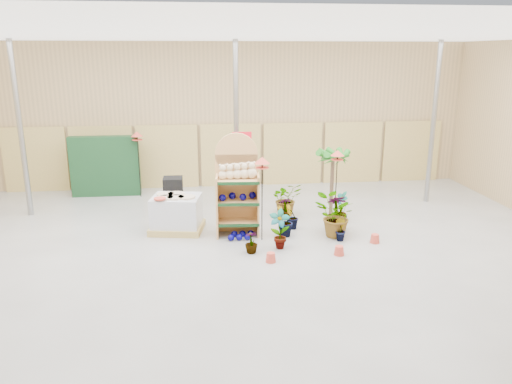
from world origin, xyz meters
TOP-DOWN VIEW (x-y plane):
  - room at (0.00, 0.91)m, footprint 15.20×12.10m
  - display_shelf at (-0.14, 1.53)m, footprint 1.04×0.71m
  - teddy_bears at (-0.11, 1.42)m, footprint 0.89×0.24m
  - gazing_balls_shelf at (-0.14, 1.40)m, footprint 0.88×0.30m
  - gazing_balls_floor at (-0.10, 1.10)m, footprint 0.63×0.39m
  - pallet_stack at (-1.58, 1.81)m, footprint 1.38×1.22m
  - charcoal_planters at (-1.71, 3.14)m, footprint 0.50×0.50m
  - trellis_stock at (-3.80, 5.20)m, footprint 2.00×0.30m
  - offer_sign at (0.10, 2.98)m, footprint 0.50×0.08m
  - bird_table_front at (0.38, 0.97)m, footprint 0.34×0.34m
  - bird_table_right at (2.39, 2.05)m, footprint 0.34×0.34m
  - bird_table_back at (-2.78, 4.92)m, footprint 0.34×0.34m
  - palm at (2.45, 2.69)m, footprint 0.70×0.70m
  - potted_plant_0 at (0.69, 0.41)m, footprint 0.54×0.44m
  - potted_plant_1 at (0.92, 1.12)m, footprint 0.52×0.50m
  - potted_plant_2 at (2.07, 0.98)m, footprint 0.99×0.88m
  - potted_plant_3 at (2.25, 1.40)m, footprint 0.50×0.50m
  - potted_plant_4 at (2.54, 2.03)m, footprint 0.41×0.49m
  - potted_plant_5 at (1.19, 1.62)m, footprint 0.42×0.39m
  - potted_plant_6 at (1.25, 2.76)m, footprint 0.91×0.83m
  - potted_plant_7 at (0.05, 0.23)m, footprint 0.31×0.31m
  - potted_plant_9 at (2.14, 0.73)m, footprint 0.31×0.35m
  - potted_plant_11 at (1.17, 2.38)m, footprint 0.39×0.39m

SIDE VIEW (x-z plane):
  - gazing_balls_floor at x=-0.10m, z-range 0.00..0.15m
  - potted_plant_7 at x=0.05m, z-range 0.00..0.49m
  - potted_plant_9 at x=2.14m, z-range 0.00..0.51m
  - potted_plant_11 at x=1.17m, z-range 0.00..0.58m
  - potted_plant_5 at x=1.19m, z-range 0.00..0.61m
  - potted_plant_1 at x=0.92m, z-range 0.00..0.74m
  - potted_plant_4 at x=2.54m, z-range 0.00..0.79m
  - pallet_stack at x=-1.58m, z-range -0.02..0.89m
  - potted_plant_6 at x=1.25m, z-range 0.00..0.88m
  - potted_plant_0 at x=0.69m, z-range 0.00..0.89m
  - potted_plant_3 at x=2.25m, z-range 0.00..0.89m
  - charcoal_planters at x=-1.71m, z-range 0.00..1.00m
  - potted_plant_2 at x=2.07m, z-range 0.00..1.01m
  - trellis_stock at x=-3.80m, z-range 0.00..1.80m
  - gazing_balls_shelf at x=-0.14m, z-range 0.85..1.02m
  - display_shelf at x=-0.14m, z-range -0.10..2.28m
  - teddy_bears at x=-0.11m, z-range 1.32..1.70m
  - offer_sign at x=0.10m, z-range 0.47..2.67m
  - palm at x=2.45m, z-range 0.66..2.50m
  - bird_table_right at x=2.39m, z-range 0.79..2.64m
  - bird_table_front at x=0.38m, z-range 0.83..2.78m
  - bird_table_back at x=-2.78m, z-range 0.84..2.80m
  - room at x=0.00m, z-range -0.14..4.56m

